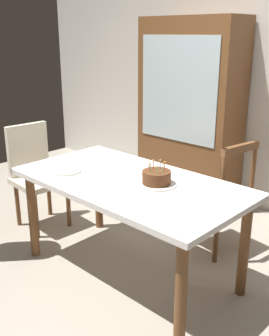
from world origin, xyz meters
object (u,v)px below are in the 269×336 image
(birthday_cake, at_px, (157,179))
(dining_table, at_px, (129,192))
(plate_near_celebrant, at_px, (66,171))
(plate_far_side, at_px, (140,170))
(chair_spindle_back, at_px, (219,198))
(chair_upholstered, at_px, (35,170))
(china_cabinet, at_px, (190,111))

(birthday_cake, bearing_deg, dining_table, -163.96)
(plate_near_celebrant, bearing_deg, plate_far_side, 46.89)
(plate_near_celebrant, xyz_separation_m, chair_spindle_back, (0.74, 0.97, -0.30))
(dining_table, bearing_deg, plate_far_side, 112.59)
(plate_far_side, bearing_deg, birthday_cake, -26.76)
(chair_upholstered, bearing_deg, chair_spindle_back, 26.62)
(chair_upholstered, relative_size, china_cabinet, 0.50)
(dining_table, height_order, birthday_cake, birthday_cake)
(plate_far_side, relative_size, chair_spindle_back, 0.23)
(chair_upholstered, bearing_deg, dining_table, -0.46)
(dining_table, xyz_separation_m, plate_far_side, (-0.08, 0.20, 0.10))
(chair_upholstered, xyz_separation_m, china_cabinet, (0.60, 1.55, 0.42))
(dining_table, distance_m, plate_far_side, 0.24)
(dining_table, height_order, plate_near_celebrant, plate_near_celebrant)
(chair_upholstered, bearing_deg, plate_near_celebrant, -15.46)
(chair_upholstered, bearing_deg, china_cabinet, 68.68)
(birthday_cake, bearing_deg, chair_spindle_back, 84.11)
(china_cabinet, bearing_deg, birthday_cake, -61.01)
(chair_spindle_back, bearing_deg, china_cabinet, 138.78)
(birthday_cake, height_order, china_cabinet, china_cabinet)
(dining_table, xyz_separation_m, chair_upholstered, (-1.23, 0.01, -0.13))
(dining_table, xyz_separation_m, birthday_cake, (0.20, 0.06, 0.14))
(china_cabinet, bearing_deg, dining_table, -68.02)
(dining_table, bearing_deg, china_cabinet, 111.98)
(dining_table, distance_m, birthday_cake, 0.25)
(plate_far_side, xyz_separation_m, chair_upholstered, (-1.15, -0.19, -0.23))
(plate_far_side, distance_m, china_cabinet, 1.47)
(dining_table, distance_m, chair_spindle_back, 0.84)
(plate_near_celebrant, relative_size, chair_spindle_back, 0.23)
(plate_near_celebrant, bearing_deg, chair_spindle_back, 52.64)
(plate_far_side, height_order, china_cabinet, china_cabinet)
(chair_spindle_back, distance_m, chair_upholstered, 1.69)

